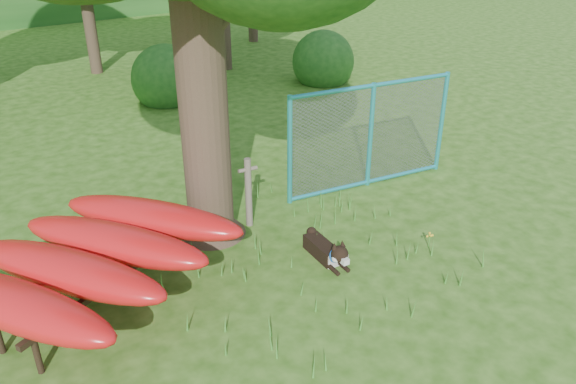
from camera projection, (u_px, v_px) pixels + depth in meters
ground at (330, 297)px, 7.40m from camera, size 80.00×80.00×0.00m
wooden_post at (248, 191)px, 8.80m from camera, size 0.32×0.12×1.17m
kayak_rack at (92, 256)px, 6.94m from camera, size 4.01×3.62×0.96m
husky_dog at (328, 251)px, 8.07m from camera, size 0.36×1.07×0.48m
fence_section at (370, 136)px, 9.98m from camera, size 3.26×0.67×3.21m
wildflower_clump at (430, 236)px, 8.40m from camera, size 0.11×0.10×0.24m
shrub_right at (323, 82)px, 16.59m from camera, size 1.80×1.80×1.80m
shrub_mid at (168, 101)px, 14.92m from camera, size 1.80×1.80×1.80m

